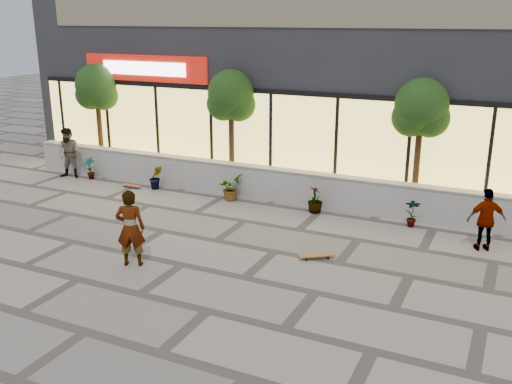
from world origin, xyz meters
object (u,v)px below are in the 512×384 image
at_px(tree_mideast, 421,111).
at_px(tree_midwest, 231,99).
at_px(skateboard_left, 131,186).
at_px(skater_right_near, 486,220).
at_px(skater_left, 69,153).
at_px(tree_west, 97,90).
at_px(skateboard_center, 316,255).
at_px(skater_center, 130,228).

bearing_deg(tree_mideast, tree_midwest, 180.00).
bearing_deg(tree_mideast, skateboard_left, -170.58).
bearing_deg(tree_midwest, skater_right_near, -14.70).
bearing_deg(tree_mideast, skater_left, -173.21).
relative_size(tree_mideast, skater_left, 2.19).
bearing_deg(tree_west, skater_right_near, -8.88).
bearing_deg(tree_west, tree_midwest, 0.00).
distance_m(tree_west, skateboard_center, 11.37).
height_order(tree_mideast, skater_right_near, tree_mideast).
distance_m(skater_left, skateboard_left, 2.83).
distance_m(tree_west, tree_mideast, 11.50).
distance_m(tree_mideast, skater_right_near, 3.71).
xyz_separation_m(tree_midwest, skater_center, (0.84, -6.56, -2.08)).
bearing_deg(tree_midwest, skater_center, -82.72).
bearing_deg(tree_midwest, skateboard_center, -43.91).
relative_size(tree_midwest, skater_right_near, 2.48).
relative_size(skater_right_near, skateboard_center, 1.89).
bearing_deg(skater_center, skateboard_center, -175.14).
bearing_deg(skater_left, tree_mideast, -6.08).
height_order(tree_mideast, skater_center, tree_mideast).
distance_m(tree_west, skater_left, 2.53).
bearing_deg(skater_right_near, skateboard_left, -26.41).
distance_m(skater_left, skater_right_near, 13.88).
relative_size(tree_west, skater_left, 2.19).
height_order(tree_west, skater_left, tree_west).
xyz_separation_m(skater_left, skateboard_left, (2.71, -0.10, -0.82)).
xyz_separation_m(tree_west, skateboard_left, (2.46, -1.50, -2.91)).
distance_m(tree_midwest, skateboard_center, 6.98).
bearing_deg(skater_center, skateboard_left, -77.55).
relative_size(tree_midwest, skateboard_left, 5.38).
height_order(skater_left, skateboard_left, skater_left).
relative_size(skater_center, skater_left, 1.01).
xyz_separation_m(tree_mideast, skater_center, (-5.16, -6.56, -2.08)).
height_order(tree_mideast, skateboard_center, tree_mideast).
distance_m(skater_right_near, skateboard_center, 4.26).
relative_size(tree_mideast, skateboard_center, 4.70).
height_order(skateboard_center, skateboard_left, skateboard_center).
bearing_deg(skater_right_near, skateboard_center, 9.63).
distance_m(tree_midwest, skater_center, 6.93).
bearing_deg(skater_right_near, skater_center, 8.15).
bearing_deg(skateboard_left, tree_midwest, 27.00).
distance_m(skateboard_center, skateboard_left, 8.15).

